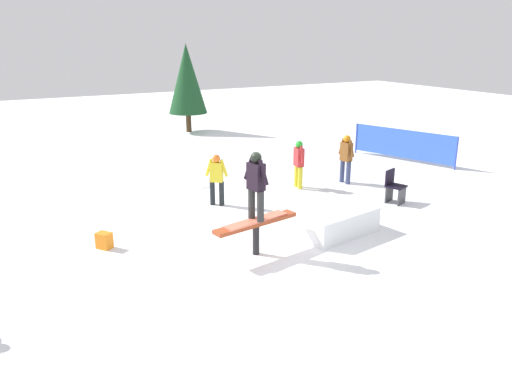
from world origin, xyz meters
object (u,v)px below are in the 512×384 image
at_px(bystander_yellow, 217,177).
at_px(bystander_red, 299,162).
at_px(main_rider_on_rail, 256,188).
at_px(folding_chair, 394,188).
at_px(bystander_brown, 346,156).
at_px(backpack_on_snow, 104,241).
at_px(pine_tree_near, 187,79).
at_px(loose_snowboard_white, 205,181).
at_px(rail_feature, 256,227).

bearing_deg(bystander_yellow, bystander_red, -136.16).
distance_m(main_rider_on_rail, folding_chair, 4.97).
height_order(main_rider_on_rail, bystander_brown, main_rider_on_rail).
distance_m(bystander_brown, backpack_on_snow, 7.57).
height_order(bystander_yellow, bystander_brown, bystander_brown).
distance_m(bystander_brown, pine_tree_near, 10.25).
relative_size(main_rider_on_rail, bystander_brown, 1.04).
distance_m(main_rider_on_rail, backpack_on_snow, 3.38).
xyz_separation_m(bystander_red, loose_snowboard_white, (2.14, -1.85, -0.76)).
bearing_deg(main_rider_on_rail, bystander_brown, -158.36).
height_order(folding_chair, pine_tree_near, pine_tree_near).
xyz_separation_m(bystander_brown, loose_snowboard_white, (3.64, -2.09, -0.80)).
bearing_deg(loose_snowboard_white, bystander_brown, -102.04).
bearing_deg(folding_chair, main_rider_on_rail, 174.37).
bearing_deg(rail_feature, bystander_yellow, -110.27).
xyz_separation_m(main_rider_on_rail, bystander_yellow, (-0.58, -3.18, -0.65)).
bearing_deg(loose_snowboard_white, rail_feature, -174.28).
bearing_deg(pine_tree_near, rail_feature, 74.28).
xyz_separation_m(bystander_yellow, bystander_brown, (-4.20, -0.03, 0.06)).
relative_size(bystander_red, loose_snowboard_white, 1.03).
bearing_deg(bystander_red, loose_snowboard_white, -122.12).
relative_size(bystander_brown, loose_snowboard_white, 1.07).
relative_size(main_rider_on_rail, folding_chair, 1.70).
relative_size(bystander_brown, backpack_on_snow, 4.25).
bearing_deg(pine_tree_near, main_rider_on_rail, 74.28).
height_order(rail_feature, bystander_brown, bystander_brown).
bearing_deg(bystander_red, backpack_on_snow, -65.22).
xyz_separation_m(bystander_yellow, folding_chair, (-4.15, 2.06, -0.34)).
bearing_deg(pine_tree_near, folding_chair, 94.69).
relative_size(main_rider_on_rail, loose_snowboard_white, 1.11).
relative_size(bystander_brown, bystander_red, 1.05).
xyz_separation_m(main_rider_on_rail, folding_chair, (-4.74, -1.12, -0.99)).
bearing_deg(folding_chair, backpack_on_snow, 156.14).
height_order(main_rider_on_rail, backpack_on_snow, main_rider_on_rail).
distance_m(main_rider_on_rail, pine_tree_near, 13.84).
distance_m(bystander_red, backpack_on_snow, 6.17).
bearing_deg(bystander_red, pine_tree_near, -174.00).
distance_m(bystander_brown, folding_chair, 2.13).
xyz_separation_m(main_rider_on_rail, bystander_red, (-3.28, -3.46, -0.63)).
distance_m(loose_snowboard_white, pine_tree_near, 8.72).
bearing_deg(pine_tree_near, bystander_yellow, 72.66).
distance_m(rail_feature, folding_chair, 4.87).
bearing_deg(folding_chair, pine_tree_near, 75.79).
relative_size(main_rider_on_rail, pine_tree_near, 0.38).
distance_m(main_rider_on_rail, bystander_yellow, 3.29).
height_order(bystander_yellow, loose_snowboard_white, bystander_yellow).
height_order(rail_feature, bystander_yellow, bystander_yellow).
xyz_separation_m(loose_snowboard_white, backpack_on_snow, (3.76, 3.55, 0.16)).
height_order(backpack_on_snow, pine_tree_near, pine_tree_near).
bearing_deg(bystander_brown, bystander_red, 76.11).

